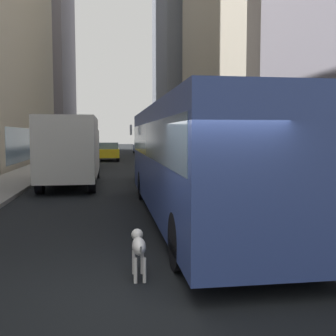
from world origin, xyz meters
The scene contains 13 objects.
ground_plane centered at (0.00, 35.00, 0.00)m, with size 120.00×120.00×0.00m, color black.
sidewalk_left centered at (-5.70, 35.00, 0.07)m, with size 2.40×110.00×0.15m, color gray.
sidewalk_right centered at (5.70, 35.00, 0.07)m, with size 2.40×110.00×0.15m, color gray.
building_left_far centered at (-11.90, 54.06, 20.41)m, with size 10.82×20.52×40.83m.
building_right_far centered at (11.90, 51.36, 16.46)m, with size 11.91×16.93×32.93m.
transit_bus centered at (1.20, 4.85, 1.78)m, with size 2.78×11.53×3.05m.
car_blue_hatchback centered at (2.80, 43.44, 0.82)m, with size 1.82×4.09×1.62m.
car_yellow_taxi centered at (-1.20, 30.47, 0.82)m, with size 1.91×3.93×1.62m.
car_silver_sedan centered at (2.80, 22.43, 0.82)m, with size 1.89×4.55×1.62m.
car_black_suv centered at (-2.80, 22.11, 0.82)m, with size 1.85×4.55×1.62m.
car_grey_wagon centered at (1.20, 13.49, 0.82)m, with size 1.77×4.39×1.62m.
box_truck centered at (-2.80, 12.83, 1.67)m, with size 2.30×7.50×3.05m.
dalmatian_dog centered at (-0.66, 0.48, 0.51)m, with size 0.22×0.96×0.72m.
Camera 1 is at (-1.11, -5.91, 2.31)m, focal length 43.01 mm.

